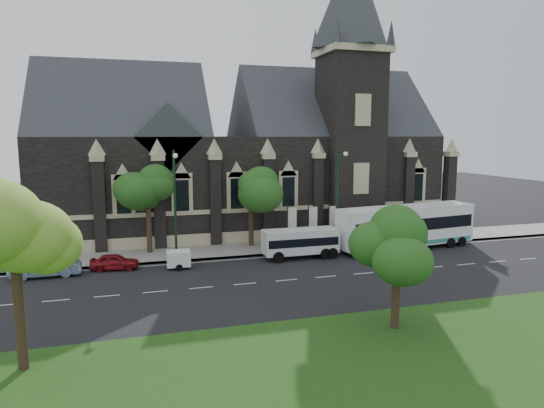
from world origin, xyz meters
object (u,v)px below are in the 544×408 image
object	(u,v)px
street_lamp_near	(338,193)
banner_flag_left	(291,222)
tree_park_near	(20,224)
sedan	(46,266)
tree_walk_left	(150,187)
car_far_red	(115,262)
street_lamp_mid	(175,199)
tree_walk_right	(253,183)
banner_flag_center	(311,221)
box_trailer	(179,259)
tour_coach	(406,226)
tree_park_east	(399,242)
banner_flag_right	(332,220)
shuttle_bus	(301,241)

from	to	relation	value
street_lamp_near	banner_flag_left	bearing A→B (deg)	152.82
tree_park_near	sedan	xyz separation A→B (m)	(-1.65, 14.45, -5.63)
banner_flag_left	sedan	bearing A→B (deg)	-170.44
tree_walk_left	street_lamp_near	size ratio (longest dim) A/B	0.85
car_far_red	street_lamp_mid	bearing A→B (deg)	-72.10
tree_park_near	tree_walk_right	bearing A→B (deg)	52.44
tree_walk_left	banner_flag_center	size ratio (longest dim) A/B	1.91
tree_walk_right	street_lamp_mid	bearing A→B (deg)	-153.35
banner_flag_center	sedan	size ratio (longest dim) A/B	0.83
box_trailer	banner_flag_left	bearing A→B (deg)	22.77
street_lamp_near	sedan	world-z (taller)	street_lamp_near
tree_walk_left	tour_coach	world-z (taller)	tree_walk_left
tree_park_east	street_lamp_mid	world-z (taller)	street_lamp_mid
banner_flag_left	banner_flag_center	bearing A→B (deg)	0.00
tree_walk_right	banner_flag_center	size ratio (longest dim) A/B	1.95
tree_walk_right	street_lamp_near	size ratio (longest dim) A/B	0.87
tree_park_near	tour_coach	world-z (taller)	tree_park_near
tree_park_near	tree_park_east	xyz separation A→B (m)	(17.95, -0.55, -1.80)
tree_walk_right	street_lamp_near	world-z (taller)	street_lamp_near
banner_flag_center	car_far_red	bearing A→B (deg)	-170.65
banner_flag_right	tour_coach	bearing A→B (deg)	-26.52
banner_flag_center	shuttle_bus	bearing A→B (deg)	-123.35
tree_park_east	street_lamp_mid	xyz separation A→B (m)	(-10.18, 16.42, 0.49)
shuttle_bus	street_lamp_mid	bearing A→B (deg)	171.27
banner_flag_center	tour_coach	distance (m)	8.51
tree_walk_right	banner_flag_center	xyz separation A→B (m)	(5.08, -1.71, -3.43)
shuttle_bus	tree_park_east	bearing A→B (deg)	-89.53
banner_flag_right	sedan	world-z (taller)	banner_flag_right
tree_walk_left	sedan	bearing A→B (deg)	-146.64
banner_flag_left	shuttle_bus	bearing A→B (deg)	-94.29
street_lamp_near	tour_coach	distance (m)	7.03
tree_park_east	tree_walk_left	size ratio (longest dim) A/B	0.82
tree_walk_right	sedan	distance (m)	18.09
tree_park_east	street_lamp_mid	size ratio (longest dim) A/B	0.70
tree_park_east	tree_walk_right	distance (m)	20.29
banner_flag_left	banner_flag_right	xyz separation A→B (m)	(4.00, 0.00, 0.00)
tree_park_near	tree_park_east	distance (m)	18.04
street_lamp_near	banner_flag_center	bearing A→B (deg)	131.93
street_lamp_near	banner_flag_center	xyz separation A→B (m)	(-1.71, 1.91, -2.73)
tree_walk_right	street_lamp_mid	xyz separation A→B (m)	(-7.21, -3.62, -0.71)
tree_walk_right	box_trailer	world-z (taller)	tree_walk_right
street_lamp_mid	sedan	world-z (taller)	street_lamp_mid
tree_walk_left	tree_walk_right	bearing A→B (deg)	0.06
banner_flag_right	shuttle_bus	size ratio (longest dim) A/B	0.64
tree_park_east	box_trailer	xyz separation A→B (m)	(-10.19, 14.48, -3.84)
banner_flag_left	box_trailer	xyz separation A→B (m)	(-10.31, -3.84, -1.60)
banner_flag_right	sedan	bearing A→B (deg)	-172.03
tree_walk_left	street_lamp_mid	xyz separation A→B (m)	(1.80, -3.61, -0.62)
banner_flag_center	box_trailer	world-z (taller)	banner_flag_center
street_lamp_near	car_far_red	distance (m)	19.27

